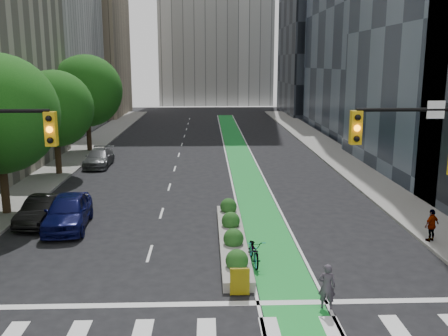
{
  "coord_description": "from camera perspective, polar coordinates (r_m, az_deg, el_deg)",
  "views": [
    {
      "loc": [
        0.05,
        -14.8,
        8.22
      ],
      "look_at": [
        0.92,
        9.92,
        3.0
      ],
      "focal_mm": 40.0,
      "sensor_mm": 36.0,
      "label": 1
    }
  ],
  "objects": [
    {
      "name": "sidewalk_right",
      "position": [
        42.29,
        14.16,
        0.45
      ],
      "size": [
        3.6,
        90.0,
        0.15
      ],
      "primitive_type": "cube",
      "color": "gray",
      "rests_on": "ground"
    },
    {
      "name": "bicycle",
      "position": [
        21.14,
        3.46,
        -9.37
      ],
      "size": [
        0.88,
        2.15,
        1.11
      ],
      "primitive_type": "imported",
      "rotation": [
        0.0,
        0.0,
        0.07
      ],
      "color": "gray",
      "rests_on": "ground"
    },
    {
      "name": "parked_car_left_far",
      "position": [
        41.59,
        -14.1,
        1.13
      ],
      "size": [
        2.0,
        4.8,
        1.38
      ],
      "primitive_type": "imported",
      "rotation": [
        0.0,
        0.0,
        0.01
      ],
      "color": "#545659",
      "rests_on": "ground"
    },
    {
      "name": "tree_far",
      "position": [
        48.15,
        -15.45,
        8.49
      ],
      "size": [
        6.6,
        6.6,
        9.0
      ],
      "color": "black",
      "rests_on": "ground"
    },
    {
      "name": "tree_midfar",
      "position": [
        38.56,
        -18.78,
        6.42
      ],
      "size": [
        5.6,
        5.6,
        7.76
      ],
      "color": "black",
      "rests_on": "ground"
    },
    {
      "name": "pedestrian_far",
      "position": [
        24.97,
        22.65,
        -6.05
      ],
      "size": [
        0.96,
        0.75,
        1.52
      ],
      "primitive_type": "imported",
      "rotation": [
        0.0,
        0.0,
        3.64
      ],
      "color": "gray",
      "rests_on": "sidewalk_right"
    },
    {
      "name": "ground",
      "position": [
        16.93,
        -2.02,
        -17.14
      ],
      "size": [
        160.0,
        160.0,
        0.0
      ],
      "primitive_type": "plane",
      "color": "black",
      "rests_on": "ground"
    },
    {
      "name": "sidewalk_left",
      "position": [
        42.32,
        -18.23,
        0.22
      ],
      "size": [
        3.6,
        90.0,
        0.15
      ],
      "primitive_type": "cube",
      "color": "gray",
      "rests_on": "ground"
    },
    {
      "name": "building_tan_far",
      "position": [
        83.38,
        -16.48,
        14.74
      ],
      "size": [
        14.0,
        16.0,
        26.0
      ],
      "primitive_type": "cube",
      "color": "tan",
      "rests_on": "ground"
    },
    {
      "name": "parked_car_left_mid",
      "position": [
        27.78,
        -20.09,
        -4.54
      ],
      "size": [
        1.78,
        4.34,
        1.4
      ],
      "primitive_type": "imported",
      "rotation": [
        0.0,
        0.0,
        -0.07
      ],
      "color": "black",
      "rests_on": "ground"
    },
    {
      "name": "cyclist",
      "position": [
        17.69,
        11.67,
        -13.12
      ],
      "size": [
        0.66,
        0.52,
        1.61
      ],
      "primitive_type": "imported",
      "rotation": [
        0.0,
        0.0,
        2.9
      ],
      "color": "#3F3843",
      "rests_on": "ground"
    },
    {
      "name": "parked_car_left_near",
      "position": [
        26.52,
        -17.4,
        -4.75
      ],
      "size": [
        2.46,
        5.21,
        1.72
      ],
      "primitive_type": "imported",
      "rotation": [
        0.0,
        0.0,
        0.09
      ],
      "color": "#0B0E45",
      "rests_on": "ground"
    },
    {
      "name": "bike_lane_paint",
      "position": [
        45.64,
        1.73,
        1.55
      ],
      "size": [
        2.2,
        70.0,
        0.01
      ],
      "primitive_type": "cube",
      "color": "#1A9334",
      "rests_on": "ground"
    },
    {
      "name": "median_planter",
      "position": [
        23.23,
        0.95,
        -7.83
      ],
      "size": [
        1.2,
        10.26,
        1.1
      ],
      "color": "gray",
      "rests_on": "ground"
    },
    {
      "name": "building_dark_end",
      "position": [
        85.36,
        11.95,
        15.56
      ],
      "size": [
        14.0,
        18.0,
        28.0
      ],
      "primitive_type": "cube",
      "color": "black",
      "rests_on": "ground"
    }
  ]
}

